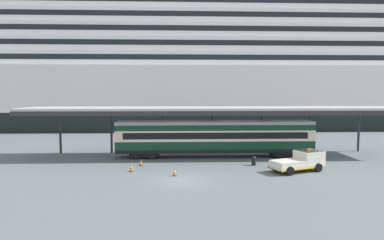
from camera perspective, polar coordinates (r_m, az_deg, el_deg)
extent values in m
plane|color=slate|center=(29.28, -1.73, -9.98)|extent=(400.00, 400.00, 0.00)
cube|color=black|center=(76.77, 3.84, 0.42)|extent=(162.10, 25.34, 3.72)
cube|color=white|center=(76.58, 3.87, 5.05)|extent=(162.10, 25.34, 8.68)
cube|color=white|center=(76.84, 3.89, 9.31)|extent=(149.13, 23.31, 2.72)
cube|color=black|center=(65.38, 5.01, 10.26)|extent=(142.65, 0.12, 0.98)
cube|color=white|center=(77.12, 3.90, 11.32)|extent=(143.17, 22.38, 2.72)
cube|color=black|center=(66.16, 4.97, 12.57)|extent=(136.94, 0.12, 0.98)
cube|color=white|center=(77.49, 3.91, 13.32)|extent=(137.20, 21.44, 2.72)
cube|color=black|center=(67.06, 4.94, 14.82)|extent=(131.24, 0.12, 0.98)
cube|color=white|center=(77.95, 3.93, 15.30)|extent=(131.24, 20.51, 2.72)
cube|color=black|center=(68.05, 4.90, 17.01)|extent=(125.53, 0.12, 0.98)
cube|color=white|center=(78.51, 3.94, 17.25)|extent=(125.27, 19.58, 2.72)
cube|color=black|center=(69.14, 4.87, 19.13)|extent=(119.82, 0.12, 0.98)
cube|color=white|center=(79.15, 3.95, 19.18)|extent=(119.30, 18.65, 2.72)
cube|color=#B9B9B9|center=(39.74, 3.73, 1.91)|extent=(43.07, 6.31, 0.25)
cube|color=#2B2B2B|center=(36.72, 4.23, 1.11)|extent=(43.07, 0.20, 0.50)
cylinder|color=#2B2B2B|center=(44.82, -20.88, -1.71)|extent=(0.28, 0.28, 5.40)
cylinder|color=#2B2B2B|center=(43.25, -13.13, -1.74)|extent=(0.28, 0.28, 5.40)
cylinder|color=#2B2B2B|center=(42.53, -4.96, -1.75)|extent=(0.28, 0.28, 5.40)
cylinder|color=#2B2B2B|center=(42.69, 3.33, -1.71)|extent=(0.28, 0.28, 5.40)
cylinder|color=#2B2B2B|center=(43.72, 11.38, -1.65)|extent=(0.28, 0.28, 5.40)
cylinder|color=#2B2B2B|center=(45.57, 18.92, -1.56)|extent=(0.28, 0.28, 5.40)
cylinder|color=#2B2B2B|center=(48.14, 25.76, -1.45)|extent=(0.28, 0.28, 5.40)
cube|color=black|center=(39.73, 3.78, -4.88)|extent=(22.21, 2.80, 0.40)
cube|color=#0F3823|center=(39.63, 3.78, -3.95)|extent=(22.21, 2.80, 0.90)
cube|color=beige|center=(39.49, 3.79, -2.44)|extent=(22.21, 2.80, 1.20)
cube|color=black|center=(38.13, 4.01, -2.62)|extent=(20.43, 0.08, 0.72)
cube|color=#0F3823|center=(39.39, 3.80, -1.14)|extent=(22.21, 2.80, 0.60)
cube|color=#A5A5A5|center=(39.35, 3.80, -0.45)|extent=(22.21, 2.69, 0.36)
cube|color=black|center=(39.76, -7.81, -5.49)|extent=(3.20, 2.35, 0.50)
cylinder|color=black|center=(38.71, -9.31, -5.82)|extent=(0.84, 0.12, 0.84)
cylinder|color=black|center=(38.53, -6.64, -5.84)|extent=(0.84, 0.12, 0.84)
cube|color=black|center=(41.41, 14.89, -5.20)|extent=(3.20, 2.35, 0.50)
cylinder|color=black|center=(40.05, 14.15, -5.56)|extent=(0.84, 0.12, 0.84)
cylinder|color=black|center=(40.59, 16.60, -5.47)|extent=(0.84, 0.12, 0.84)
cube|color=silver|center=(33.95, 16.88, -7.15)|extent=(5.57, 3.83, 0.36)
cube|color=#F2B20C|center=(33.98, 16.87, -7.36)|extent=(5.58, 3.85, 0.12)
cube|color=silver|center=(34.79, 18.71, -5.69)|extent=(2.85, 2.65, 1.10)
cube|color=#19232D|center=(34.73, 18.72, -5.12)|extent=(2.63, 2.49, 0.44)
cube|color=orange|center=(34.68, 18.73, -4.66)|extent=(0.59, 0.40, 0.16)
cube|color=silver|center=(33.21, 15.54, -6.74)|extent=(3.42, 2.89, 0.36)
cylinder|color=black|center=(35.81, 17.81, -6.86)|extent=(0.83, 0.54, 0.80)
cylinder|color=black|center=(34.40, 20.08, -7.38)|extent=(0.83, 0.54, 0.80)
cylinder|color=black|center=(33.68, 13.60, -7.48)|extent=(0.83, 0.54, 0.80)
cylinder|color=black|center=(32.18, 15.83, -8.09)|extent=(0.83, 0.54, 0.80)
cube|color=black|center=(35.52, -8.39, -7.41)|extent=(0.36, 0.36, 0.04)
cone|color=#EA590F|center=(35.46, -8.40, -6.93)|extent=(0.30, 0.30, 0.57)
cylinder|color=white|center=(35.46, -8.40, -6.88)|extent=(0.17, 0.17, 0.08)
cube|color=black|center=(31.01, -2.87, -9.12)|extent=(0.36, 0.36, 0.04)
cone|color=#EA590F|center=(30.93, -2.88, -8.50)|extent=(0.30, 0.30, 0.66)
cylinder|color=white|center=(30.92, -2.88, -8.44)|extent=(0.17, 0.17, 0.09)
cube|color=black|center=(33.05, -9.97, -8.33)|extent=(0.36, 0.36, 0.04)
cone|color=#EA590F|center=(32.96, -9.98, -7.69)|extent=(0.30, 0.30, 0.72)
cylinder|color=white|center=(32.96, -9.98, -7.63)|extent=(0.17, 0.17, 0.10)
cylinder|color=black|center=(35.77, 10.12, -6.81)|extent=(0.44, 0.44, 0.70)
sphere|color=black|center=(35.70, 10.13, -6.22)|extent=(0.48, 0.48, 0.48)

